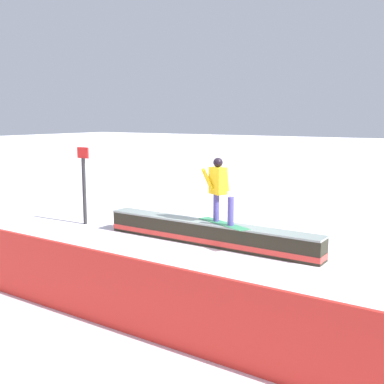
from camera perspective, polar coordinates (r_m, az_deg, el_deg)
name	(u,v)px	position (r m, az deg, el deg)	size (l,w,h in m)	color
ground_plane	(208,244)	(11.21, 1.93, -6.25)	(120.00, 120.00, 0.00)	white
grind_box	(208,234)	(11.14, 1.94, -5.04)	(5.53, 0.65, 0.54)	black
snowboarder	(219,188)	(10.85, 3.28, 0.49)	(1.53, 0.87, 1.49)	#338958
safety_fence	(56,276)	(7.68, -15.95, -9.59)	(13.46, 0.06, 1.08)	red
trail_marker	(84,183)	(13.39, -12.77, 1.00)	(0.40, 0.10, 2.13)	#262628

